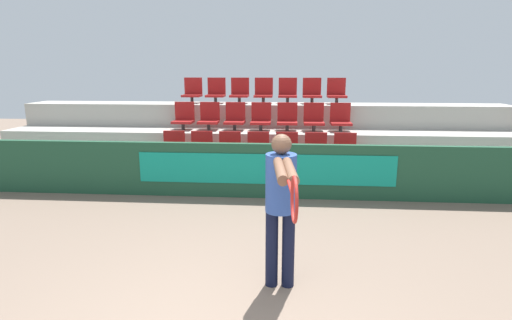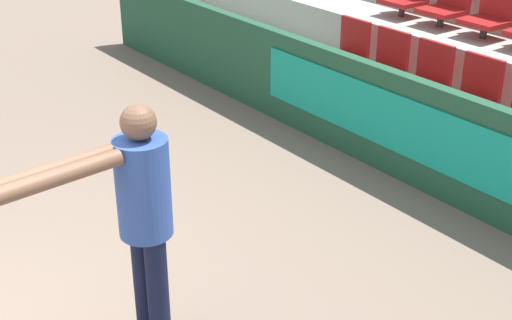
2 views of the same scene
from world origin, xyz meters
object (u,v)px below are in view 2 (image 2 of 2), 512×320
Objects in this scene: stadium_chair_0 at (347,50)px; tennis_player at (132,212)px; stadium_chair_3 at (473,93)px; stadium_chair_1 at (385,63)px; stadium_chair_8 at (447,2)px; stadium_chair_9 at (491,12)px; stadium_chair_2 at (426,77)px.

tennis_player is (2.14, -3.68, 0.25)m from stadium_chair_0.
stadium_chair_0 and stadium_chair_3 have the same top height.
stadium_chair_8 is at bearing 90.00° from stadium_chair_1.
stadium_chair_0 is 1.15m from stadium_chair_8.
stadium_chair_1 is 1.00× the size of stadium_chair_8.
stadium_chair_0 and stadium_chair_1 have the same top height.
stadium_chair_1 is at bearing -121.91° from stadium_chair_9.
stadium_chair_2 is 1.00× the size of stadium_chair_8.
stadium_chair_9 reaches higher than stadium_chair_3.
stadium_chair_1 is 4.02m from tennis_player.
stadium_chair_1 is at bearing -90.00° from stadium_chair_8.
stadium_chair_1 is 1.15m from stadium_chair_9.
tennis_player is (0.50, -3.68, 0.25)m from stadium_chair_3.
stadium_chair_9 is at bearing 38.77° from stadium_chair_0.
stadium_chair_1 is 1.01m from stadium_chair_8.
stadium_chair_3 is 1.00× the size of stadium_chair_9.
stadium_chair_0 is 0.55m from stadium_chair_1.
stadium_chair_2 is 1.15m from stadium_chair_8.
stadium_chair_0 is at bearing -121.91° from stadium_chair_8.
tennis_player is at bearing -59.79° from stadium_chair_0.
stadium_chair_2 is at bearing 0.00° from stadium_chair_0.
stadium_chair_9 reaches higher than stadium_chair_0.
stadium_chair_2 is at bearing 180.00° from stadium_chair_3.
stadium_chair_3 is 0.36× the size of tennis_player.
stadium_chair_1 is 1.00× the size of stadium_chair_2.
stadium_chair_9 is 0.36× the size of tennis_player.
tennis_player is at bearing -77.07° from stadium_chair_9.
stadium_chair_8 is (-0.55, 0.88, 0.49)m from stadium_chair_2.
tennis_player reaches higher than stadium_chair_8.
tennis_player is at bearing -70.73° from stadium_chair_8.
stadium_chair_2 is 3.83m from tennis_player.
stadium_chair_8 reaches higher than stadium_chair_0.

